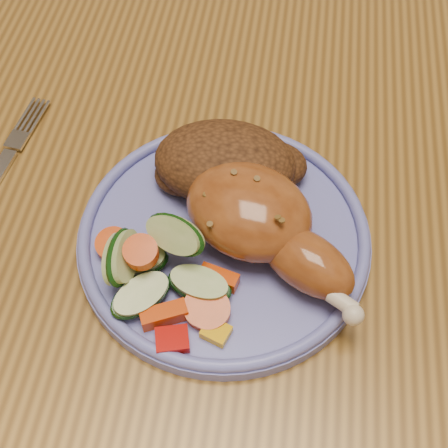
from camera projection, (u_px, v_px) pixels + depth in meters
The scene contains 7 objects.
ground at pixel (236, 432), 1.16m from camera, with size 4.00×4.00×0.00m, color brown.
dining_table at pixel (246, 234), 0.61m from camera, with size 0.90×1.40×0.75m.
plate at pixel (224, 239), 0.50m from camera, with size 0.23×0.23×0.01m, color #6166B7.
plate_rim at pixel (224, 231), 0.49m from camera, with size 0.23×0.23×0.01m, color #6166B7.
chicken_leg at pixel (263, 223), 0.47m from camera, with size 0.16×0.14×0.05m.
rice_pilaf at pixel (228, 164), 0.51m from camera, with size 0.13×0.09×0.05m.
vegetable_pile at pixel (161, 274), 0.46m from camera, with size 0.11×0.11×0.06m.
Camera 1 is at (0.02, -0.34, 1.18)m, focal length 50.00 mm.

